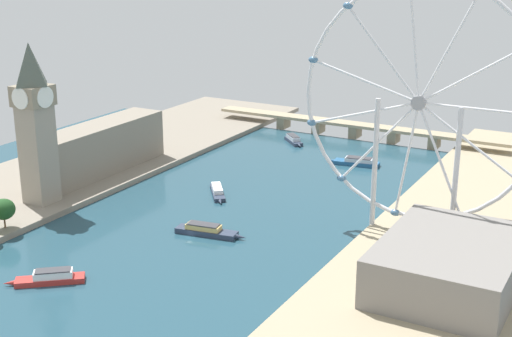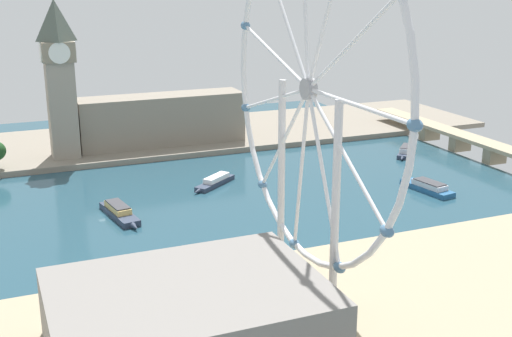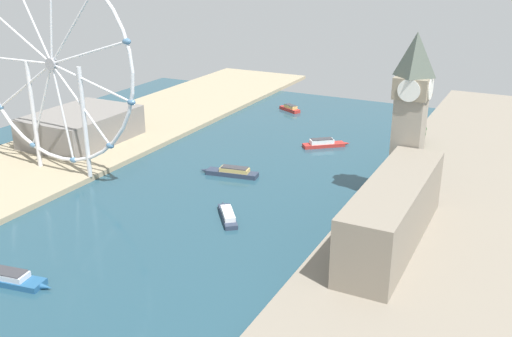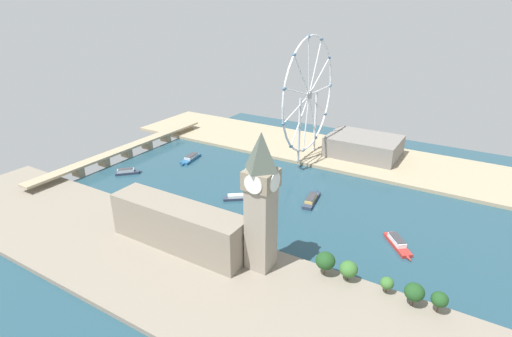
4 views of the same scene
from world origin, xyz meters
name	(u,v)px [view 4 (image 4 of 4)]	position (x,y,z in m)	size (l,w,h in m)	color
ground_plane	(316,207)	(0.00, 0.00, 0.00)	(400.36, 400.36, 0.00)	#234756
riverbank_left	(230,291)	(-115.18, 0.00, 1.50)	(90.00, 520.00, 3.00)	gray
riverbank_right	(363,158)	(115.18, 0.00, 1.50)	(90.00, 520.00, 3.00)	tan
clock_tower	(261,201)	(-88.60, -3.32, 45.26)	(17.26, 17.26, 81.48)	gray
parliament_block	(178,226)	(-96.73, 51.31, 16.96)	(22.00, 93.26, 27.92)	gray
tree_row_embankment	(370,276)	(-76.54, -63.51, 11.15)	(12.49, 68.92, 14.16)	#513823
ferris_wheel	(309,96)	(89.34, 49.59, 62.65)	(109.76, 3.20, 114.77)	silver
riverside_hall	(364,146)	(119.58, 1.80, 12.54)	(49.88, 67.76, 19.09)	gray
river_bridge	(126,150)	(0.00, 205.92, 7.33)	(212.36, 12.50, 10.03)	tan
tour_boat_0	(312,199)	(5.78, 6.35, 2.12)	(34.95, 11.77, 5.34)	#2D384C
tour_boat_1	(398,243)	(-22.22, -66.05, 2.19)	(27.47, 23.62, 5.53)	#B22D28
tour_boat_2	(240,197)	(-19.91, 56.53, 1.79)	(21.86, 26.48, 4.36)	#2D384C
tour_boat_4	(127,172)	(-30.84, 171.42, 2.24)	(20.44, 19.81, 5.33)	#2D384C
tour_boat_5	(191,158)	(25.58, 144.27, 2.06)	(32.52, 12.29, 5.08)	#235684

